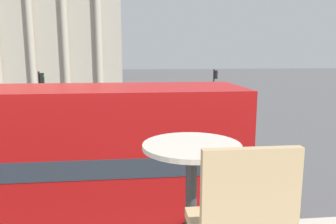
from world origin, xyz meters
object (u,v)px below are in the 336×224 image
Objects in this scene: traffic_light_near at (249,116)px; traffic_light_mid at (41,93)px; double_decker_bus at (35,159)px; pedestrian_yellow at (55,125)px; cafe_dining_table at (191,175)px; traffic_light_far at (215,84)px; pedestrian_black at (100,107)px.

traffic_light_mid is at bearing 146.79° from traffic_light_near.
double_decker_bus reaches higher than pedestrian_yellow.
traffic_light_mid is (-3.08, 12.45, 0.21)m from double_decker_bus.
cafe_dining_table is 0.23× the size of traffic_light_near.
traffic_light_far is 9.66m from pedestrian_black.
traffic_light_mid is 1.06× the size of traffic_light_far.
traffic_light_far reaches higher than traffic_light_near.
traffic_light_far is at bearing 56.03° from double_decker_bus.
cafe_dining_table is at bearing -73.21° from double_decker_bus.
pedestrian_yellow is (-1.87, 10.16, -1.33)m from double_decker_bus.
cafe_dining_table reaches higher than double_decker_bus.
traffic_light_mid is 2.24× the size of pedestrian_black.
double_decker_bus is at bearing -76.10° from traffic_light_mid.
cafe_dining_table reaches higher than pedestrian_black.
traffic_light_far is at bearing 95.41° from pedestrian_black.
pedestrian_black is at bearing 97.03° from cafe_dining_table.
double_decker_bus is 12.82m from traffic_light_mid.
traffic_light_near is 1.98× the size of pedestrian_yellow.
traffic_light_mid is at bearing 117.48° from pedestrian_yellow.
cafe_dining_table is 22.72m from pedestrian_black.
cafe_dining_table reaches higher than traffic_light_far.
traffic_light_near is at bearing -97.77° from traffic_light_far.
pedestrian_yellow is (-4.67, 16.38, -3.17)m from cafe_dining_table.
double_decker_bus is 16.17m from pedestrian_black.
traffic_light_near is at bearing -33.21° from traffic_light_mid.
pedestrian_yellow is at bearing -142.95° from traffic_light_far.
traffic_light_mid is (-10.58, 6.93, 0.34)m from traffic_light_near.
traffic_light_near is at bearing 28.93° from double_decker_bus.
pedestrian_black is (-9.24, -2.46, -1.36)m from traffic_light_far.
traffic_light_near is at bearing -26.75° from pedestrian_yellow.
traffic_light_near reaches higher than pedestrian_black.
pedestrian_yellow is (1.21, -2.28, -1.53)m from traffic_light_mid.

